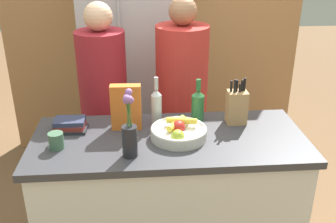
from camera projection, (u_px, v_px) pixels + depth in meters
name	position (u px, v px, depth m)	size (l,w,h in m)	color
kitchen_island	(169.00, 206.00, 2.34)	(1.51, 0.64, 0.94)	silver
back_wall_wood	(154.00, 13.00, 3.56)	(2.71, 0.12, 2.60)	#AD7A4C
refrigerator	(129.00, 59.00, 3.35)	(0.75, 0.62, 1.97)	#B7B7BC
fruit_bowl	(179.00, 132.00, 2.13)	(0.31, 0.31, 0.10)	silver
knife_block	(237.00, 106.00, 2.28)	(0.11, 0.10, 0.27)	tan
flower_vase	(129.00, 132.00, 1.92)	(0.08, 0.08, 0.36)	#232328
cereal_box	(126.00, 107.00, 2.20)	(0.17, 0.07, 0.26)	orange
coffee_mug	(56.00, 140.00, 2.03)	(0.08, 0.11, 0.09)	#42664C
book_stack	(70.00, 125.00, 2.22)	(0.19, 0.13, 0.07)	#232328
bottle_oil	(198.00, 105.00, 2.30)	(0.07, 0.07, 0.26)	#286633
bottle_vinegar	(156.00, 105.00, 2.27)	(0.06, 0.06, 0.29)	#B2BCC1
person_at_sink	(104.00, 105.00, 2.69)	(0.32, 0.32, 1.58)	#383842
person_in_blue	(181.00, 99.00, 2.77)	(0.36, 0.36, 1.60)	#383842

